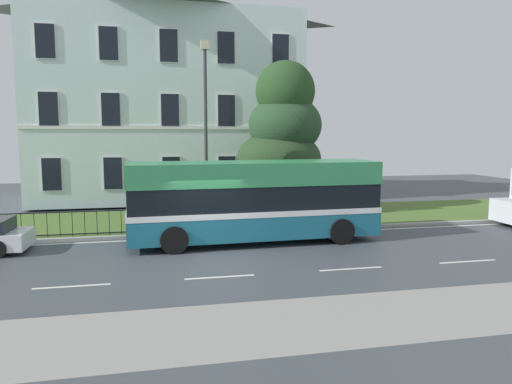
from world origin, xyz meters
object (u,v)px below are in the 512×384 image
Objects in this scene: street_lamp_post at (206,123)px; litter_bin at (140,217)px; georgian_townhouse at (167,95)px; evergreen_tree at (282,155)px; single_decker_bus at (254,200)px.

litter_bin is at bearing -163.97° from street_lamp_post.
georgian_townhouse is 13.39× the size of litter_bin.
street_lamp_post is at bearing -146.90° from evergreen_tree.
georgian_townhouse is 2.03× the size of evergreen_tree.
street_lamp_post is at bearing 113.00° from single_decker_bus.
single_decker_bus is 4.49m from street_lamp_post.
litter_bin is (-1.59, -11.17, -5.76)m from georgian_townhouse.
georgian_townhouse is 1.67× the size of single_decker_bus.
evergreen_tree is at bearing 33.10° from street_lamp_post.
single_decker_bus is (-2.65, -5.75, -1.40)m from evergreen_tree.
georgian_townhouse is 14.55m from single_decker_bus.
evergreen_tree is at bearing 63.54° from single_decker_bus.
evergreen_tree is at bearing -55.43° from georgian_townhouse.
street_lamp_post is 4.81m from litter_bin.
litter_bin is (-2.82, -0.81, -3.82)m from street_lamp_post.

